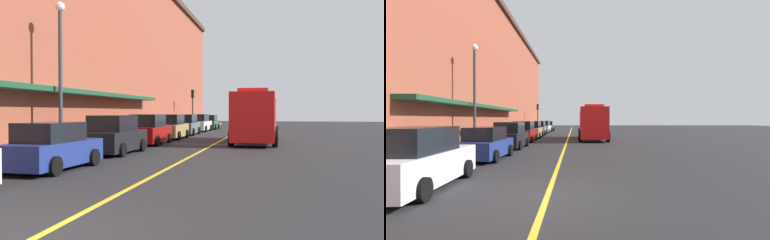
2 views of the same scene
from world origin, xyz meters
TOP-DOWN VIEW (x-y plane):
  - ground_plane at (0.00, 25.00)m, footprint 112.00×112.00m
  - sidewalk_left at (-6.20, 25.00)m, footprint 2.40×70.00m
  - lane_center_stripe at (0.00, 25.00)m, footprint 0.16×70.00m
  - brick_building_left at (-11.51, 23.99)m, footprint 9.39×64.00m
  - parked_car_0 at (-4.04, 0.81)m, footprint 2.14×4.90m
  - parked_car_1 at (-3.86, 7.00)m, footprint 2.08×4.25m
  - parked_car_2 at (-3.88, 12.58)m, footprint 2.12×4.33m
  - parked_car_3 at (-3.95, 18.26)m, footprint 2.08×4.14m
  - parked_car_4 at (-3.93, 23.64)m, footprint 2.02×4.61m
  - parked_car_5 at (-4.01, 29.02)m, footprint 2.08×4.51m
  - parked_car_6 at (-4.02, 35.19)m, footprint 2.22×4.45m
  - parked_car_7 at (-3.86, 40.84)m, footprint 2.03×4.83m
  - fire_truck at (2.50, 21.00)m, footprint 2.88×8.99m
  - parking_meter_0 at (-5.35, 14.76)m, footprint 0.14×0.18m
  - parking_meter_1 at (-5.35, 7.55)m, footprint 0.14×0.18m
  - parking_meter_2 at (-5.35, 2.87)m, footprint 0.14×0.18m
  - street_lamp_left at (-5.95, 11.23)m, footprint 0.44×0.44m
  - traffic_light_near at (-5.29, 38.19)m, footprint 0.38×0.36m

SIDE VIEW (x-z plane):
  - ground_plane at x=0.00m, z-range 0.00..0.00m
  - lane_center_stripe at x=0.00m, z-range 0.00..0.01m
  - sidewalk_left at x=-6.20m, z-range 0.00..0.15m
  - parked_car_7 at x=-3.86m, z-range -0.05..1.61m
  - parked_car_1 at x=-3.86m, z-range -0.05..1.62m
  - parked_car_6 at x=-4.02m, z-range -0.06..1.72m
  - parked_car_5 at x=-4.01m, z-range -0.06..1.74m
  - parked_car_4 at x=-3.93m, z-range -0.07..1.77m
  - parked_car_2 at x=-3.88m, z-range -0.07..1.80m
  - parked_car_0 at x=-4.04m, z-range -0.07..1.80m
  - parked_car_3 at x=-3.95m, z-range -0.07..1.81m
  - parking_meter_0 at x=-5.35m, z-range 0.39..1.72m
  - parking_meter_1 at x=-5.35m, z-range 0.39..1.72m
  - parking_meter_2 at x=-5.35m, z-range 0.39..1.72m
  - fire_truck at x=2.50m, z-range -0.08..3.33m
  - traffic_light_near at x=-5.29m, z-range 1.01..5.31m
  - street_lamp_left at x=-5.95m, z-range 0.93..7.87m
  - brick_building_left at x=-11.51m, z-range 0.01..14.91m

